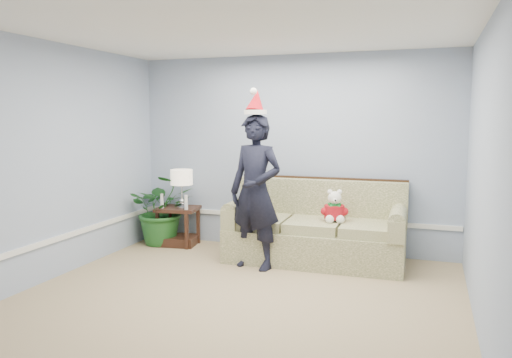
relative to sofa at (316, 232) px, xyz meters
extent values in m
cube|color=tan|center=(-0.45, -2.03, -0.38)|extent=(4.50, 5.00, 0.02)
cube|color=white|center=(-0.45, -2.03, 2.34)|extent=(4.50, 5.00, 0.02)
cube|color=#98A7C2|center=(-0.45, 0.48, 0.98)|extent=(4.50, 0.02, 2.70)
cube|color=#98A7C2|center=(-2.71, -2.03, 0.98)|extent=(0.02, 5.00, 2.70)
cube|color=#98A7C2|center=(1.81, -2.03, 0.98)|extent=(0.02, 5.00, 2.70)
cube|color=white|center=(-0.45, 0.45, 0.08)|extent=(4.48, 0.03, 0.06)
cube|color=white|center=(-2.69, -2.03, 0.08)|extent=(0.03, 4.98, 0.06)
cube|color=#4F5B2B|center=(0.00, -0.06, -0.16)|extent=(2.26, 1.00, 0.43)
cube|color=#4F5B2B|center=(-0.69, -0.12, 0.12)|extent=(0.68, 0.78, 0.13)
cube|color=#4F5B2B|center=(0.00, -0.12, 0.12)|extent=(0.68, 0.78, 0.13)
cube|color=#4F5B2B|center=(0.69, -0.12, 0.12)|extent=(0.68, 0.78, 0.13)
cube|color=#4F5B2B|center=(0.00, 0.30, 0.35)|extent=(2.24, 0.26, 0.60)
cube|color=black|center=(0.00, 0.37, 0.65)|extent=(2.24, 0.11, 0.05)
cube|color=#4F5B2B|center=(-1.02, -0.06, 0.18)|extent=(0.21, 0.96, 0.26)
cube|color=#4F5B2B|center=(1.02, -0.06, 0.18)|extent=(0.21, 0.96, 0.26)
cube|color=#3A1D15|center=(-2.06, 0.11, 0.16)|extent=(0.64, 0.56, 0.05)
cube|color=#3A1D15|center=(-2.06, 0.11, -0.31)|extent=(0.57, 0.50, 0.13)
cube|color=#3A1D15|center=(-2.29, -0.08, -0.09)|extent=(0.05, 0.05, 0.56)
cube|color=#3A1D15|center=(-1.83, -0.08, -0.09)|extent=(0.05, 0.05, 0.56)
cube|color=#3A1D15|center=(-2.29, 0.29, -0.09)|extent=(0.05, 0.05, 0.56)
cube|color=#3A1D15|center=(-1.83, 0.29, -0.09)|extent=(0.05, 0.05, 0.56)
cylinder|color=silver|center=(-1.96, 0.06, 0.20)|extent=(0.15, 0.15, 0.03)
sphere|color=silver|center=(-1.96, 0.06, 0.28)|extent=(0.09, 0.09, 0.09)
cylinder|color=silver|center=(-1.96, 0.06, 0.42)|extent=(0.02, 0.02, 0.31)
cylinder|color=beige|center=(-1.96, 0.06, 0.63)|extent=(0.31, 0.31, 0.21)
cylinder|color=silver|center=(-2.25, -0.02, 0.24)|extent=(0.05, 0.05, 0.11)
cylinder|color=white|center=(-2.25, -0.02, 0.34)|extent=(0.05, 0.05, 0.09)
cylinder|color=silver|center=(-1.86, -0.02, 0.24)|extent=(0.05, 0.05, 0.11)
cylinder|color=white|center=(-1.86, -0.02, 0.34)|extent=(0.05, 0.05, 0.09)
imported|color=#1E5720|center=(-2.31, 0.10, 0.15)|extent=(1.23, 1.20, 1.04)
imported|color=black|center=(-0.63, -0.56, 0.57)|extent=(0.78, 0.60, 1.89)
cylinder|color=white|center=(-0.63, -0.56, 1.54)|extent=(0.31, 0.31, 0.05)
cone|color=red|center=(-0.63, -0.53, 1.67)|extent=(0.26, 0.32, 0.32)
sphere|color=white|center=(-0.63, -0.63, 1.78)|extent=(0.08, 0.08, 0.08)
sphere|color=white|center=(0.25, -0.10, 0.30)|extent=(0.24, 0.24, 0.24)
cylinder|color=red|center=(0.25, -0.10, 0.30)|extent=(0.31, 0.31, 0.17)
cylinder|color=#136F29|center=(0.25, -0.10, 0.39)|extent=(0.20, 0.20, 0.03)
sphere|color=white|center=(0.19, -0.21, 0.23)|extent=(0.11, 0.11, 0.11)
sphere|color=white|center=(0.32, -0.21, 0.23)|extent=(0.11, 0.11, 0.11)
sphere|color=white|center=(0.25, -0.11, 0.48)|extent=(0.17, 0.17, 0.17)
sphere|color=black|center=(0.25, -0.21, 0.46)|extent=(0.02, 0.02, 0.02)
sphere|color=white|center=(0.19, -0.10, 0.55)|extent=(0.07, 0.07, 0.07)
sphere|color=white|center=(0.31, -0.10, 0.55)|extent=(0.07, 0.07, 0.07)
camera|label=1|loc=(1.35, -6.23, 1.47)|focal=35.00mm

